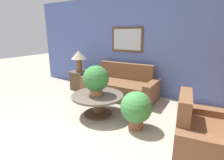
{
  "coord_description": "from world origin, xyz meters",
  "views": [
    {
      "loc": [
        1.82,
        -1.38,
        1.64
      ],
      "look_at": [
        -0.17,
        2.0,
        0.58
      ],
      "focal_mm": 28.0,
      "sensor_mm": 36.0,
      "label": 1
    }
  ],
  "objects": [
    {
      "name": "wall_back",
      "position": [
        -0.01,
        3.06,
        1.3
      ],
      "size": [
        7.01,
        0.09,
        2.6
      ],
      "color": "#5166A8",
      "rests_on": "ground_plane"
    },
    {
      "name": "coffee_table",
      "position": [
        -0.12,
        1.34,
        0.31
      ],
      "size": [
        1.05,
        1.05,
        0.43
      ],
      "color": "#4C3823",
      "rests_on": "ground_plane"
    },
    {
      "name": "side_table",
      "position": [
        -1.52,
        2.43,
        0.28
      ],
      "size": [
        0.49,
        0.49,
        0.56
      ],
      "color": "#4C3823",
      "rests_on": "ground_plane"
    },
    {
      "name": "table_lamp",
      "position": [
        -1.52,
        2.43,
        0.97
      ],
      "size": [
        0.44,
        0.44,
        0.59
      ],
      "color": "brown",
      "rests_on": "side_table"
    },
    {
      "name": "couch_main",
      "position": [
        -0.21,
        2.51,
        0.28
      ],
      "size": [
        1.92,
        0.87,
        0.85
      ],
      "color": "brown",
      "rests_on": "ground_plane"
    },
    {
      "name": "potted_plant_on_table",
      "position": [
        -0.14,
        1.33,
        0.75
      ],
      "size": [
        0.52,
        0.52,
        0.59
      ],
      "color": "#9E6B42",
      "rests_on": "coffee_table"
    },
    {
      "name": "potted_plant_floor",
      "position": [
        0.77,
        1.23,
        0.38
      ],
      "size": [
        0.55,
        0.55,
        0.68
      ],
      "color": "brown",
      "rests_on": "ground_plane"
    },
    {
      "name": "armchair",
      "position": [
        1.88,
        1.06,
        0.27
      ],
      "size": [
        1.0,
        1.16,
        0.85
      ],
      "rotation": [
        0.0,
        0.0,
        1.69
      ],
      "color": "brown",
      "rests_on": "ground_plane"
    },
    {
      "name": "ground_plane",
      "position": [
        0.0,
        0.0,
        0.0
      ],
      "size": [
        20.0,
        20.0,
        0.0
      ],
      "primitive_type": "plane",
      "color": "gray"
    }
  ]
}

